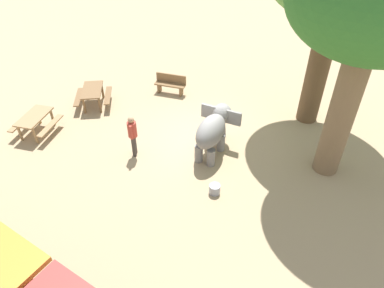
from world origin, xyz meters
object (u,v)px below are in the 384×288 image
elephant (213,129)px  person_handler (133,133)px  shade_tree_secondary (376,4)px  wooden_bench (171,83)px  feed_bucket (215,189)px  picnic_table_near (93,93)px  picnic_table_far (35,120)px

elephant → person_handler: 2.82m
shade_tree_secondary → person_handler: bearing=26.2°
wooden_bench → feed_bucket: size_ratio=4.04×
picnic_table_near → picnic_table_far: same height
picnic_table_far → feed_bucket: (-7.42, -0.91, -0.43)m
person_handler → shade_tree_secondary: shade_tree_secondary is taller
elephant → wooden_bench: size_ratio=1.57×
shade_tree_secondary → feed_bucket: (2.64, 3.08, -5.40)m
person_handler → feed_bucket: person_handler is taller
elephant → person_handler: person_handler is taller
person_handler → picnic_table_far: (4.03, 1.03, -0.36)m
elephant → picnic_table_far: bearing=106.0°
wooden_bench → picnic_table_near: wooden_bench is taller
person_handler → feed_bucket: 3.48m
feed_bucket → shade_tree_secondary: bearing=-130.6°
picnic_table_far → shade_tree_secondary: bearing=93.3°
elephant → shade_tree_secondary: (-3.74, -1.32, 4.55)m
wooden_bench → picnic_table_far: bearing=48.3°
shade_tree_secondary → picnic_table_near: shade_tree_secondary is taller
shade_tree_secondary → elephant: bearing=19.4°
elephant → person_handler: size_ratio=1.41×
picnic_table_near → feed_bucket: 7.24m
picnic_table_near → shade_tree_secondary: bearing=-121.0°
elephant → shade_tree_secondary: shade_tree_secondary is taller
person_handler → picnic_table_far: person_handler is taller
wooden_bench → person_handler: bearing=92.9°
shade_tree_secondary → picnic_table_far: 11.91m
elephant → feed_bucket: bearing=-154.9°
elephant → person_handler: (2.29, 1.65, -0.06)m
shade_tree_secondary → picnic_table_far: (10.06, 3.99, -4.97)m
elephant → shade_tree_secondary: size_ratio=0.31×
picnic_table_near → feed_bucket: picnic_table_near is taller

